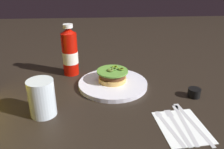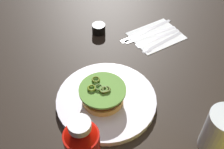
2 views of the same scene
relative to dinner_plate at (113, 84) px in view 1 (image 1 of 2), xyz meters
The scene contains 11 objects.
ground_plane 0.06m from the dinner_plate, 148.11° to the right, with size 3.00×3.00×0.00m, color black.
dinner_plate is the anchor object (origin of this frame).
burger_sandwich 0.03m from the dinner_plate, ahead, with size 0.12×0.12×0.05m.
ketchup_bottle 0.24m from the dinner_plate, 53.53° to the left, with size 0.07×0.07×0.22m.
water_glass 0.30m from the dinner_plate, 127.38° to the left, with size 0.08×0.08×0.12m, color silver.
condiment_cup 0.31m from the dinner_plate, 110.38° to the right, with size 0.05×0.05×0.03m, color black.
napkin 0.33m from the dinner_plate, 146.46° to the right, with size 0.17×0.13×0.00m, color white.
steak_knife 0.33m from the dinner_plate, 138.37° to the right, with size 0.22×0.05×0.00m.
butter_knife 0.32m from the dinner_plate, 141.74° to the right, with size 0.20×0.02×0.00m.
fork_utensil 0.31m from the dinner_plate, 146.94° to the right, with size 0.18×0.03×0.00m.
spoon_utensil 0.29m from the dinner_plate, 151.27° to the right, with size 0.17×0.05×0.00m.
Camera 1 is at (-0.76, 0.10, 0.42)m, focal length 36.39 mm.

